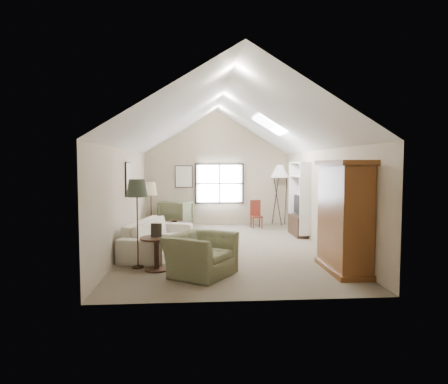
{
  "coord_description": "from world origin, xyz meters",
  "views": [
    {
      "loc": [
        -0.77,
        -10.05,
        2.13
      ],
      "look_at": [
        0.0,
        0.4,
        1.4
      ],
      "focal_mm": 32.0,
      "sensor_mm": 36.0,
      "label": 1
    }
  ],
  "objects": [
    {
      "name": "tan_lamp",
      "position": [
        -1.94,
        0.74,
        0.84
      ],
      "size": [
        0.4,
        0.4,
        1.67
      ],
      "primitive_type": null,
      "rotation": [
        0.0,
        0.0,
        -0.23
      ],
      "color": "tan",
      "rests_on": "ground"
    },
    {
      "name": "side_chair",
      "position": [
        1.29,
        3.11,
        0.46
      ],
      "size": [
        0.4,
        0.4,
        0.92
      ],
      "primitive_type": "cube",
      "rotation": [
        0.0,
        0.0,
        0.11
      ],
      "color": "maroon",
      "rests_on": "ground"
    },
    {
      "name": "tv_panel",
      "position": [
        2.32,
        1.6,
        0.92
      ],
      "size": [
        0.05,
        0.9,
        0.55
      ],
      "primitive_type": "cube",
      "color": "black",
      "rests_on": "media_console"
    },
    {
      "name": "room_shell",
      "position": [
        0.0,
        0.0,
        3.21
      ],
      "size": [
        5.01,
        8.01,
        4.0
      ],
      "color": "#6E624F",
      "rests_on": "ground"
    },
    {
      "name": "tv_alcove",
      "position": [
        2.34,
        1.6,
        1.15
      ],
      "size": [
        0.32,
        1.3,
        2.1
      ],
      "primitive_type": "cube",
      "color": "white",
      "rests_on": "ground"
    },
    {
      "name": "media_console",
      "position": [
        2.32,
        1.6,
        0.3
      ],
      "size": [
        0.34,
        1.18,
        0.6
      ],
      "primitive_type": "cube",
      "color": "#382316",
      "rests_on": "ground"
    },
    {
      "name": "skylight",
      "position": [
        1.3,
        0.9,
        3.22
      ],
      "size": [
        0.8,
        1.2,
        0.52
      ],
      "primitive_type": null,
      "color": "white",
      "rests_on": "room_shell"
    },
    {
      "name": "sofa",
      "position": [
        -1.64,
        -0.46,
        0.39
      ],
      "size": [
        1.63,
        2.84,
        0.78
      ],
      "primitive_type": "imported",
      "rotation": [
        0.0,
        0.0,
        1.34
      ],
      "color": "beige",
      "rests_on": "ground"
    },
    {
      "name": "armchair_near",
      "position": [
        -0.67,
        -2.48,
        0.4
      ],
      "size": [
        1.56,
        1.6,
        0.79
      ],
      "primitive_type": "imported",
      "rotation": [
        0.0,
        0.0,
        0.98
      ],
      "color": "#5A5C40",
      "rests_on": "ground"
    },
    {
      "name": "tripod_lamp",
      "position": [
        2.2,
        3.7,
        1.07
      ],
      "size": [
        0.64,
        0.64,
        2.14
      ],
      "primitive_type": null,
      "rotation": [
        0.0,
        0.0,
        -0.03
      ],
      "color": "silver",
      "rests_on": "ground"
    },
    {
      "name": "armchair_far",
      "position": [
        -1.42,
        3.67,
        0.44
      ],
      "size": [
        1.23,
        1.25,
        0.88
      ],
      "primitive_type": "imported",
      "rotation": [
        0.0,
        0.0,
        2.77
      ],
      "color": "#545C40",
      "rests_on": "ground"
    },
    {
      "name": "bowl",
      "position": [
        -1.35,
        1.28,
        0.51
      ],
      "size": [
        0.28,
        0.28,
        0.06
      ],
      "primitive_type": "imported",
      "rotation": [
        0.0,
        0.0,
        -0.24
      ],
      "color": "#342115",
      "rests_on": "coffee_table"
    },
    {
      "name": "armoire",
      "position": [
        2.18,
        -2.4,
        1.1
      ],
      "size": [
        0.6,
        1.5,
        2.2
      ],
      "primitive_type": "cube",
      "color": "brown",
      "rests_on": "ground"
    },
    {
      "name": "coffee_table",
      "position": [
        -1.35,
        1.28,
        0.24
      ],
      "size": [
        1.05,
        0.74,
        0.48
      ],
      "primitive_type": "cube",
      "rotation": [
        0.0,
        0.0,
        -0.24
      ],
      "color": "#392417",
      "rests_on": "ground"
    },
    {
      "name": "wall_art",
      "position": [
        -1.88,
        1.94,
        1.73
      ],
      "size": [
        1.97,
        3.71,
        0.88
      ],
      "color": "black",
      "rests_on": "room_shell"
    },
    {
      "name": "window",
      "position": [
        0.1,
        3.96,
        1.45
      ],
      "size": [
        1.72,
        0.08,
        1.42
      ],
      "primitive_type": "cube",
      "color": "black",
      "rests_on": "room_shell"
    },
    {
      "name": "side_table",
      "position": [
        -1.54,
        -2.06,
        0.33
      ],
      "size": [
        0.81,
        0.81,
        0.67
      ],
      "primitive_type": "cylinder",
      "rotation": [
        0.0,
        0.0,
        -0.23
      ],
      "color": "#3D2118",
      "rests_on": "ground"
    },
    {
      "name": "dark_lamp",
      "position": [
        -1.94,
        -1.86,
        0.93
      ],
      "size": [
        0.54,
        0.54,
        1.86
      ],
      "primitive_type": null,
      "rotation": [
        0.0,
        0.0,
        -0.23
      ],
      "color": "black",
      "rests_on": "ground"
    }
  ]
}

